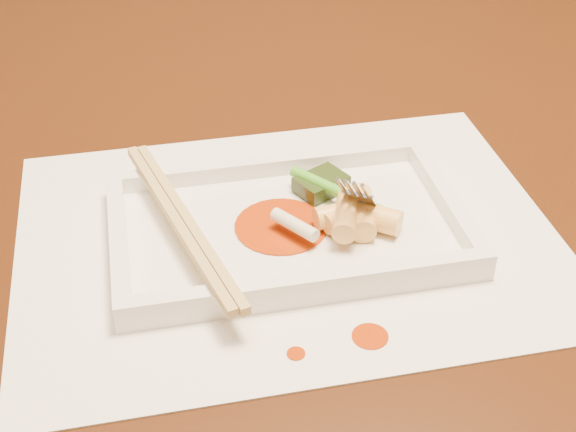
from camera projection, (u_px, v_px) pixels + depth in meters
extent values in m
cube|color=black|center=(299.00, 158.00, 0.73)|extent=(1.40, 0.90, 0.04)
cube|color=white|center=(288.00, 236.00, 0.60)|extent=(0.40, 0.30, 0.00)
cylinder|color=#A83104|center=(370.00, 336.00, 0.52)|extent=(0.02, 0.02, 0.00)
cylinder|color=#A83104|center=(296.00, 354.00, 0.50)|extent=(0.01, 0.01, 0.00)
cube|color=white|center=(288.00, 231.00, 0.60)|extent=(0.26, 0.16, 0.01)
cube|color=white|center=(269.00, 166.00, 0.65)|extent=(0.26, 0.01, 0.01)
cube|color=white|center=(311.00, 284.00, 0.53)|extent=(0.26, 0.01, 0.01)
cube|color=white|center=(118.00, 241.00, 0.57)|extent=(0.01, 0.14, 0.01)
cube|color=white|center=(446.00, 199.00, 0.61)|extent=(0.01, 0.14, 0.01)
cube|color=black|center=(321.00, 183.00, 0.63)|extent=(0.05, 0.04, 0.01)
cylinder|color=#EAEACC|center=(295.00, 225.00, 0.58)|extent=(0.03, 0.04, 0.01)
cylinder|color=#379818|center=(336.00, 191.00, 0.61)|extent=(0.06, 0.07, 0.01)
cube|color=tan|center=(176.00, 222.00, 0.57)|extent=(0.06, 0.21, 0.01)
cube|color=tan|center=(187.00, 220.00, 0.57)|extent=(0.06, 0.21, 0.01)
cylinder|color=#A83104|center=(281.00, 226.00, 0.60)|extent=(0.07, 0.07, 0.00)
cylinder|color=#FCD476|center=(348.00, 216.00, 0.59)|extent=(0.04, 0.03, 0.02)
cylinder|color=#FCD476|center=(361.00, 212.00, 0.59)|extent=(0.03, 0.05, 0.02)
cylinder|color=#FCD476|center=(346.00, 215.00, 0.58)|extent=(0.03, 0.05, 0.02)
cylinder|color=#FCD476|center=(369.00, 216.00, 0.59)|extent=(0.05, 0.04, 0.02)
cylinder|color=#FCD476|center=(343.00, 214.00, 0.59)|extent=(0.05, 0.02, 0.02)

